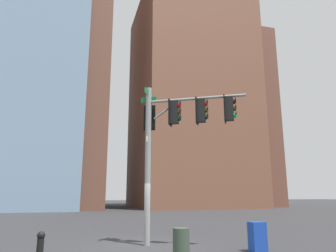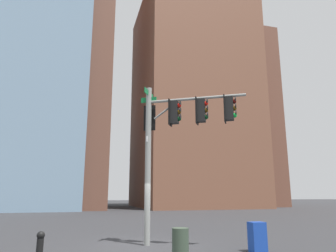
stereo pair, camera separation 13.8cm
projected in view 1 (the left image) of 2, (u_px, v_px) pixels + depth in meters
ground_plane at (142, 245)px, 12.91m from camera, size 200.00×200.00×0.00m
signal_pole_assembly at (173, 130)px, 13.59m from camera, size 2.81×4.04×6.78m
fire_hydrant at (40, 244)px, 10.12m from camera, size 0.34×0.26×0.87m
litter_bin at (181, 243)px, 10.36m from camera, size 0.56×0.56×0.95m
newspaper_box at (257, 237)px, 11.48m from camera, size 0.45×0.57×1.05m
building_brick_nearside at (188, 101)px, 55.56m from camera, size 20.65×18.03×36.68m
building_brick_midblock at (44, 50)px, 49.95m from camera, size 17.32×19.69×49.32m
building_brick_farside at (220, 120)px, 59.86m from camera, size 16.70×15.26×31.98m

